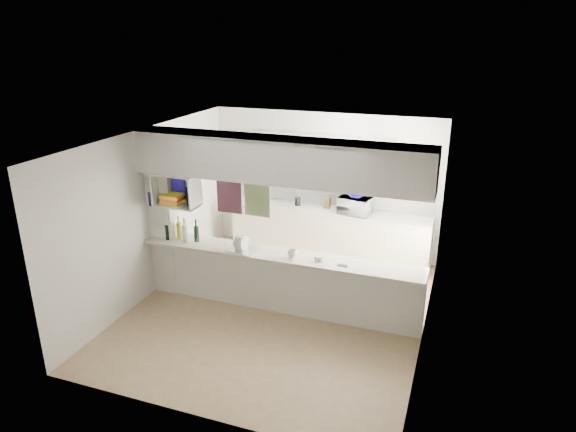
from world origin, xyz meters
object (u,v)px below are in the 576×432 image
at_px(dish_rack, 243,245).
at_px(wine_bottles, 182,232).
at_px(bowl, 356,196).
at_px(microwave, 355,206).

distance_m(dish_rack, wine_bottles, 1.04).
height_order(bowl, wine_bottles, wine_bottles).
bearing_deg(bowl, wine_bottles, -137.36).
distance_m(bowl, dish_rack, 2.41).
xyz_separation_m(bowl, wine_bottles, (-2.23, -2.05, -0.19)).
bearing_deg(dish_rack, bowl, 71.36).
xyz_separation_m(microwave, dish_rack, (-1.18, -2.11, -0.06)).
xyz_separation_m(microwave, bowl, (0.01, -0.03, 0.18)).
height_order(bowl, dish_rack, bowl).
height_order(microwave, dish_rack, microwave).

